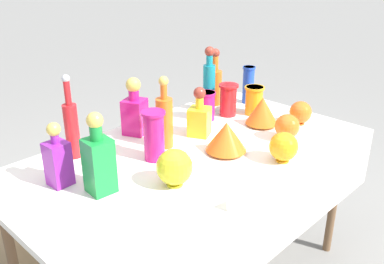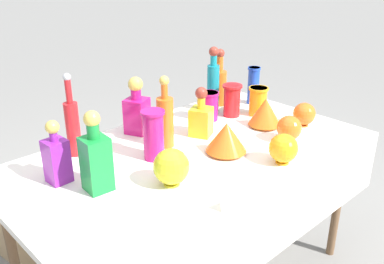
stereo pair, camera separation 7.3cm
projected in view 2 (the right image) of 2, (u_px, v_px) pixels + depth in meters
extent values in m
cube|color=white|center=(192.00, 155.00, 1.95)|extent=(1.67, 0.96, 0.03)
cube|color=white|center=(276.00, 226.00, 1.69)|extent=(1.67, 0.01, 0.31)
cylinder|color=brown|center=(338.00, 199.00, 2.32)|extent=(0.04, 0.04, 0.73)
cylinder|color=brown|center=(13.00, 255.00, 1.89)|extent=(0.04, 0.04, 0.73)
cylinder|color=brown|center=(233.00, 154.00, 2.82)|extent=(0.04, 0.04, 0.73)
cylinder|color=orange|center=(165.00, 123.00, 1.96)|extent=(0.08, 0.08, 0.23)
cylinder|color=orange|center=(164.00, 91.00, 1.90)|extent=(0.03, 0.03, 0.07)
sphere|color=gold|center=(164.00, 81.00, 1.88)|extent=(0.04, 0.04, 0.04)
cylinder|color=orange|center=(219.00, 88.00, 2.50)|extent=(0.08, 0.08, 0.20)
cylinder|color=orange|center=(220.00, 64.00, 2.44)|extent=(0.04, 0.04, 0.09)
sphere|color=maroon|center=(220.00, 53.00, 2.41)|extent=(0.05, 0.05, 0.05)
cylinder|color=red|center=(73.00, 129.00, 1.88)|extent=(0.06, 0.06, 0.24)
cylinder|color=red|center=(69.00, 91.00, 1.81)|extent=(0.03, 0.03, 0.11)
sphere|color=#B2B2B7|center=(67.00, 77.00, 1.78)|extent=(0.03, 0.03, 0.03)
cylinder|color=teal|center=(213.00, 89.00, 2.39)|extent=(0.07, 0.07, 0.26)
cylinder|color=teal|center=(214.00, 60.00, 2.32)|extent=(0.04, 0.04, 0.06)
sphere|color=maroon|center=(214.00, 52.00, 2.30)|extent=(0.05, 0.05, 0.05)
cube|color=purple|center=(57.00, 161.00, 1.67)|extent=(0.09, 0.09, 0.18)
cylinder|color=purple|center=(53.00, 136.00, 1.63)|extent=(0.03, 0.03, 0.04)
sphere|color=gold|center=(52.00, 127.00, 1.61)|extent=(0.05, 0.05, 0.05)
cube|color=#C61972|center=(137.00, 116.00, 2.12)|extent=(0.14, 0.14, 0.18)
cylinder|color=#C61972|center=(136.00, 94.00, 2.08)|extent=(0.05, 0.05, 0.05)
sphere|color=gold|center=(135.00, 84.00, 2.06)|extent=(0.07, 0.07, 0.07)
cube|color=yellow|center=(201.00, 122.00, 2.10)|extent=(0.13, 0.13, 0.14)
cylinder|color=yellow|center=(201.00, 103.00, 2.06)|extent=(0.04, 0.04, 0.06)
sphere|color=maroon|center=(201.00, 93.00, 2.04)|extent=(0.06, 0.06, 0.06)
cube|color=#198C38|center=(96.00, 164.00, 1.61)|extent=(0.10, 0.10, 0.22)
cylinder|color=#198C38|center=(93.00, 131.00, 1.55)|extent=(0.05, 0.05, 0.06)
sphere|color=gold|center=(92.00, 119.00, 1.54)|extent=(0.06, 0.06, 0.06)
cylinder|color=orange|center=(258.00, 101.00, 2.35)|extent=(0.09, 0.09, 0.16)
cylinder|color=orange|center=(259.00, 89.00, 2.32)|extent=(0.11, 0.11, 0.01)
cylinder|color=#C61972|center=(154.00, 135.00, 1.85)|extent=(0.09, 0.09, 0.22)
cylinder|color=#C61972|center=(153.00, 112.00, 1.81)|extent=(0.11, 0.11, 0.01)
cylinder|color=red|center=(232.00, 100.00, 2.33)|extent=(0.09, 0.09, 0.18)
cylinder|color=red|center=(232.00, 86.00, 2.30)|extent=(0.11, 0.11, 0.01)
cylinder|color=blue|center=(253.00, 86.00, 2.51)|extent=(0.07, 0.07, 0.22)
cylinder|color=blue|center=(254.00, 68.00, 2.47)|extent=(0.08, 0.08, 0.01)
cylinder|color=#C61972|center=(209.00, 106.00, 2.28)|extent=(0.09, 0.09, 0.15)
cylinder|color=#C61972|center=(210.00, 93.00, 2.26)|extent=(0.10, 0.10, 0.01)
cylinder|color=orange|center=(264.00, 125.00, 2.23)|extent=(0.08, 0.08, 0.01)
cone|color=orange|center=(265.00, 111.00, 2.20)|extent=(0.17, 0.17, 0.14)
cylinder|color=orange|center=(226.00, 151.00, 1.94)|extent=(0.09, 0.09, 0.01)
cone|color=orange|center=(226.00, 137.00, 1.91)|extent=(0.19, 0.19, 0.13)
cylinder|color=orange|center=(282.00, 162.00, 1.85)|extent=(0.06, 0.06, 0.01)
sphere|color=orange|center=(283.00, 148.00, 1.82)|extent=(0.13, 0.13, 0.13)
cylinder|color=orange|center=(303.00, 125.00, 2.23)|extent=(0.05, 0.05, 0.01)
sphere|color=orange|center=(304.00, 114.00, 2.21)|extent=(0.12, 0.12, 0.12)
cylinder|color=orange|center=(288.00, 140.00, 2.06)|extent=(0.05, 0.05, 0.01)
sphere|color=orange|center=(289.00, 128.00, 2.03)|extent=(0.12, 0.12, 0.12)
cylinder|color=yellow|center=(172.00, 184.00, 1.68)|extent=(0.06, 0.06, 0.01)
sphere|color=yellow|center=(171.00, 167.00, 1.65)|extent=(0.14, 0.14, 0.14)
cube|color=white|center=(228.00, 204.00, 1.51)|extent=(0.06, 0.03, 0.05)
cube|color=tan|center=(39.00, 219.00, 2.53)|extent=(0.53, 0.43, 0.28)
cube|color=tan|center=(26.00, 186.00, 2.53)|extent=(0.44, 0.13, 0.09)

